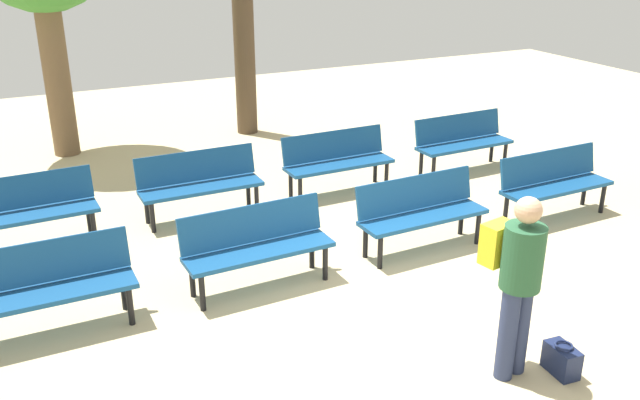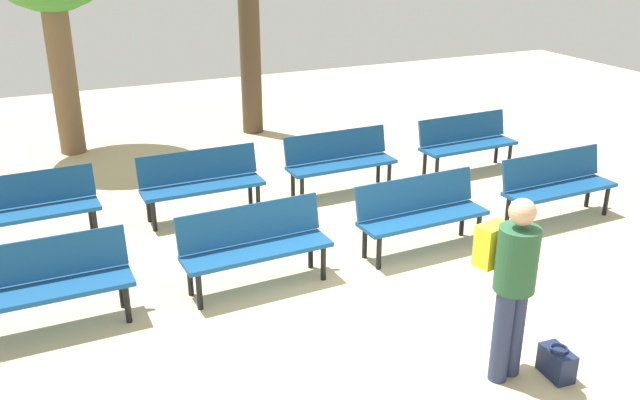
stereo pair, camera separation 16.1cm
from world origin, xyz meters
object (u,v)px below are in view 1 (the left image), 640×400
object	(u,v)px
bench_r1_c1	(199,181)
bench_r1_c3	(462,139)
bench_r1_c0	(26,208)
tree_0	(244,35)
visitor_with_backpack	(517,276)
bench_r0_c1	(256,242)
bench_r0_c2	(420,209)
handbag	(562,359)
bench_r0_c0	(46,283)
bench_r1_c2	(337,158)
bench_r0_c3	(554,180)

from	to	relation	value
bench_r1_c1	bench_r1_c3	world-z (taller)	same
bench_r1_c0	tree_0	size ratio (longest dim) A/B	0.45
visitor_with_backpack	bench_r0_c1	bearing A→B (deg)	-70.41
bench_r0_c1	bench_r1_c1	bearing A→B (deg)	88.10
tree_0	bench_r0_c2	bearing A→B (deg)	-88.59
tree_0	handbag	distance (m)	8.40
bench_r0_c0	bench_r1_c0	bearing A→B (deg)	90.40
bench_r0_c1	visitor_with_backpack	distance (m)	2.81
bench_r0_c1	tree_0	world-z (taller)	tree_0
bench_r0_c2	bench_r1_c0	distance (m)	4.68
bench_r1_c2	tree_0	world-z (taller)	tree_0
handbag	bench_r0_c2	bearing A→B (deg)	84.24
bench_r0_c3	handbag	world-z (taller)	bench_r0_c3
bench_r0_c3	bench_r1_c1	distance (m)	4.66
bench_r1_c3	handbag	distance (m)	5.35
bench_r0_c0	bench_r1_c0	size ratio (longest dim) A/B	0.99
bench_r0_c0	tree_0	world-z (taller)	tree_0
bench_r1_c1	tree_0	size ratio (longest dim) A/B	0.45
bench_r1_c3	visitor_with_backpack	world-z (taller)	visitor_with_backpack
tree_0	bench_r1_c3	bearing A→B (deg)	-56.51
bench_r0_c2	bench_r1_c2	distance (m)	2.12
bench_r1_c2	tree_0	size ratio (longest dim) A/B	0.45
bench_r0_c1	bench_r1_c3	world-z (taller)	same
bench_r0_c3	bench_r1_c3	xyz separation A→B (m)	(0.04, 2.04, 0.00)
bench_r0_c0	bench_r1_c3	xyz separation A→B (m)	(6.34, 2.10, 0.00)
bench_r1_c1	bench_r1_c3	xyz separation A→B (m)	(4.25, 0.03, 0.00)
bench_r1_c3	bench_r0_c1	bearing A→B (deg)	-155.22
bench_r1_c2	handbag	bearing A→B (deg)	-93.85
bench_r1_c2	visitor_with_backpack	distance (m)	4.60
bench_r1_c2	bench_r1_c3	distance (m)	2.19
handbag	bench_r1_c1	bearing A→B (deg)	111.03
bench_r1_c2	bench_r1_c3	xyz separation A→B (m)	(2.19, -0.01, 0.00)
bench_r0_c2	handbag	bearing A→B (deg)	-97.69
tree_0	bench_r1_c1	bearing A→B (deg)	-118.88
bench_r0_c0	bench_r1_c0	world-z (taller)	same
bench_r0_c0	bench_r0_c2	size ratio (longest dim) A/B	0.99
bench_r0_c3	bench_r0_c2	bearing A→B (deg)	-179.80
bench_r0_c0	bench_r0_c3	bearing A→B (deg)	0.17
bench_r1_c1	bench_r1_c2	distance (m)	2.05
bench_r0_c2	bench_r1_c0	size ratio (longest dim) A/B	1.00
bench_r0_c1	bench_r1_c0	size ratio (longest dim) A/B	1.00
bench_r1_c2	bench_r1_c3	bearing A→B (deg)	-1.27
bench_r0_c1	bench_r0_c3	distance (m)	4.20
bench_r1_c2	bench_r0_c0	bearing A→B (deg)	-153.91
bench_r0_c0	bench_r1_c1	size ratio (longest dim) A/B	1.00
bench_r0_c1	visitor_with_backpack	world-z (taller)	visitor_with_backpack
bench_r1_c1	handbag	bearing A→B (deg)	-69.28
handbag	bench_r1_c3	bearing A→B (deg)	62.85
visitor_with_backpack	bench_r1_c0	bearing A→B (deg)	-62.45
bench_r0_c3	tree_0	distance (m)	6.11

